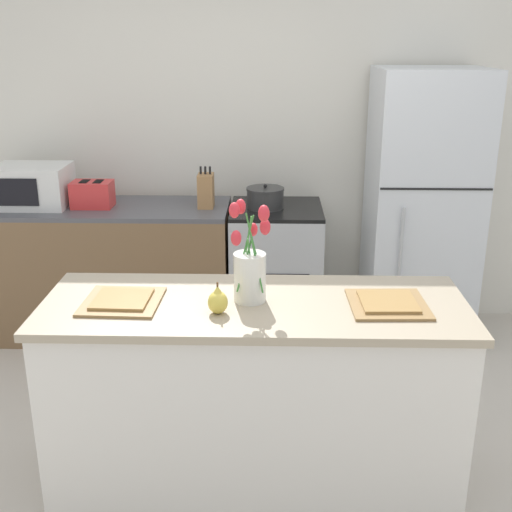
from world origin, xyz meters
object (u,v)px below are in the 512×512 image
object	(u,v)px
microwave	(32,186)
toaster	(92,194)
stove_range	(276,272)
plate_setting_left	(122,301)
refrigerator	(421,210)
flower_vase	(250,268)
knife_block	(206,191)
cooking_pot	(265,198)
plate_setting_right	(388,303)
pear_figurine	(218,301)

from	to	relation	value
microwave	toaster	bearing A→B (deg)	-2.75
stove_range	plate_setting_left	bearing A→B (deg)	-112.09
plate_setting_left	toaster	xyz separation A→B (m)	(-0.55, 1.60, 0.07)
refrigerator	toaster	world-z (taller)	refrigerator
stove_range	toaster	bearing A→B (deg)	-179.05
flower_vase	knife_block	xyz separation A→B (m)	(-0.34, 1.57, -0.04)
plate_setting_left	cooking_pot	bearing A→B (deg)	70.03
flower_vase	toaster	world-z (taller)	flower_vase
microwave	flower_vase	bearing A→B (deg)	-46.71
cooking_pot	stove_range	bearing A→B (deg)	11.65
flower_vase	toaster	size ratio (longest dim) A/B	1.56
plate_setting_left	plate_setting_right	bearing A→B (deg)	0.00
toaster	microwave	size ratio (longest dim) A/B	0.58
stove_range	flower_vase	size ratio (longest dim) A/B	2.08
pear_figurine	knife_block	xyz separation A→B (m)	(-0.22, 1.71, 0.05)
microwave	knife_block	bearing A→B (deg)	-0.24
stove_range	refrigerator	xyz separation A→B (m)	(0.95, 0.00, 0.44)
toaster	microwave	xyz separation A→B (m)	(-0.40, 0.02, 0.05)
flower_vase	stove_range	bearing A→B (deg)	85.64
stove_range	refrigerator	distance (m)	1.05
flower_vase	pear_figurine	bearing A→B (deg)	-133.21
cooking_pot	refrigerator	bearing A→B (deg)	0.90
pear_figurine	plate_setting_left	distance (m)	0.42
toaster	cooking_pot	distance (m)	1.13
refrigerator	plate_setting_right	xyz separation A→B (m)	(-0.49, -1.62, 0.03)
plate_setting_right	knife_block	bearing A→B (deg)	119.68
refrigerator	microwave	xyz separation A→B (m)	(-2.56, -0.00, 0.15)
plate_setting_right	knife_block	size ratio (longest dim) A/B	1.22
stove_range	knife_block	world-z (taller)	knife_block
flower_vase	plate_setting_right	distance (m)	0.59
stove_range	pear_figurine	bearing A→B (deg)	-98.14
plate_setting_left	cooking_pot	world-z (taller)	cooking_pot
refrigerator	cooking_pot	bearing A→B (deg)	-179.10
plate_setting_left	toaster	size ratio (longest dim) A/B	1.17
refrigerator	flower_vase	bearing A→B (deg)	-124.12
toaster	stove_range	bearing A→B (deg)	0.95
refrigerator	pear_figurine	world-z (taller)	refrigerator
plate_setting_left	pear_figurine	bearing A→B (deg)	-12.67
pear_figurine	toaster	distance (m)	1.95
toaster	microwave	distance (m)	0.40
cooking_pot	plate_setting_right	bearing A→B (deg)	-71.67
pear_figurine	plate_setting_right	xyz separation A→B (m)	(0.70, 0.09, -0.04)
plate_setting_left	plate_setting_right	size ratio (longest dim) A/B	1.00
refrigerator	plate_setting_left	distance (m)	2.28
plate_setting_left	stove_range	bearing A→B (deg)	67.91
stove_range	microwave	size ratio (longest dim) A/B	1.89
cooking_pot	knife_block	world-z (taller)	knife_block
pear_figurine	knife_block	world-z (taller)	knife_block
stove_range	flower_vase	world-z (taller)	flower_vase
pear_figurine	microwave	world-z (taller)	microwave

